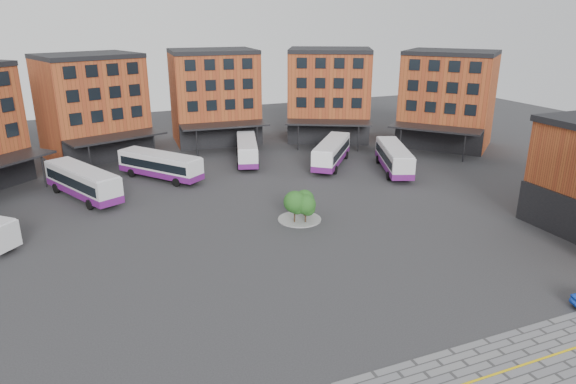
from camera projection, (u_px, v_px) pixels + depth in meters
name	position (u px, v px, depth m)	size (l,w,h in m)	color
ground	(337.00, 276.00, 40.81)	(160.00, 160.00, 0.00)	#28282B
yellow_line	(483.00, 378.00, 29.32)	(26.00, 0.15, 0.02)	gold
main_building	(177.00, 111.00, 70.08)	(94.14, 42.48, 14.60)	#974520
tree_island	(301.00, 204.00, 51.07)	(4.40, 4.40, 3.35)	gray
bus_b	(83.00, 182.00, 57.60)	(7.89, 12.59, 3.53)	silver
bus_c	(160.00, 165.00, 64.33)	(9.33, 11.15, 3.35)	silver
bus_d	(247.00, 150.00, 71.88)	(5.81, 11.80, 3.24)	silver
bus_e	(332.00, 152.00, 70.23)	(9.91, 11.24, 3.44)	white
bus_f	(394.00, 158.00, 67.52)	(7.18, 12.29, 3.42)	silver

